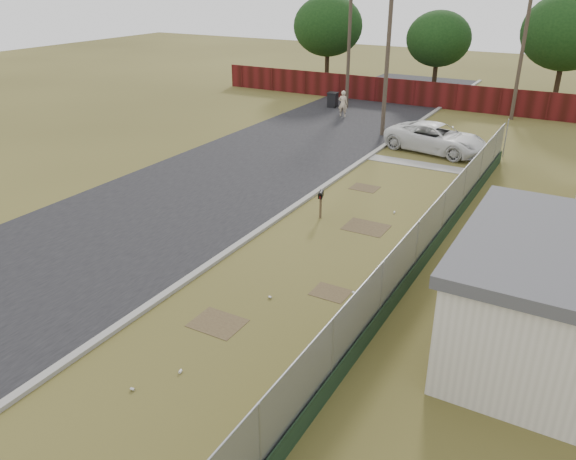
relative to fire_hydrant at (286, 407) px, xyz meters
The scene contains 12 objects.
ground 7.85m from the fire_hydrant, 110.16° to the left, with size 120.00×120.00×0.00m, color olive.
street 18.09m from the fire_hydrant, 121.54° to the left, with size 15.10×60.00×0.12m.
chainlink_fence 8.40m from the fire_hydrant, 87.14° to the left, with size 0.10×27.06×2.02m.
privacy_fence 33.51m from the fire_hydrant, 105.05° to the left, with size 30.00×0.12×1.80m, color #4E1010.
utility_poles 29.05m from the fire_hydrant, 102.80° to the left, with size 12.60×8.24×9.00m.
horizon_trees 31.25m from the fire_hydrant, 93.45° to the left, with size 33.32×31.94×7.78m.
fire_hydrant is the anchor object (origin of this frame).
mailbox 11.19m from the fire_hydrant, 112.71° to the left, with size 0.30×0.49×1.13m.
pickup_truck 21.73m from the fire_hydrant, 97.86° to the left, with size 2.51×5.44×1.51m, color silver.
pedestrian 28.69m from the fire_hydrant, 112.01° to the left, with size 0.63×0.42×1.74m, color beige.
trash_bin 31.57m from the fire_hydrant, 113.54° to the left, with size 0.73×0.76×1.06m.
scattered_litter 4.96m from the fire_hydrant, 119.97° to the left, with size 2.83×13.15×0.07m.
Camera 1 is at (7.25, -15.32, 8.72)m, focal length 35.00 mm.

